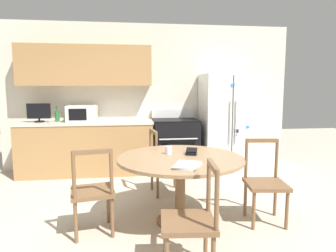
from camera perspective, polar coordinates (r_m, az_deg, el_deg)
ground_plane at (r=3.26m, az=0.10°, el=-19.59°), size 14.00×14.00×0.00m
back_wall at (r=5.47m, az=-6.72°, el=7.06°), size 5.20×0.44×2.60m
kitchen_counter at (r=5.31m, az=-15.09°, el=-3.99°), size 2.24×0.64×0.90m
refrigerator at (r=5.41m, az=10.86°, el=0.64°), size 0.84×0.76×1.70m
oven_range at (r=5.30m, az=1.38°, el=-3.57°), size 0.78×0.68×1.08m
microwave at (r=5.26m, az=-16.06°, el=2.29°), size 0.49×0.36×0.27m
countertop_tv at (r=5.41m, az=-23.38°, el=2.46°), size 0.37×0.16×0.31m
counter_bottle at (r=5.39m, az=-20.35°, el=1.83°), size 0.08×0.08×0.26m
dining_table at (r=3.27m, az=2.37°, el=-7.95°), size 1.36×1.36×0.73m
dining_chair_left at (r=3.16m, az=-14.17°, el=-12.12°), size 0.49×0.49×0.90m
dining_chair_near at (r=2.46m, az=4.51°, el=-17.70°), size 0.46×0.46×0.90m
dining_chair_far at (r=4.20m, az=-0.66°, el=-6.99°), size 0.48×0.48×0.90m
dining_chair_right at (r=3.50m, az=17.99°, el=-10.30°), size 0.47×0.47×0.90m
candle_glass at (r=3.37m, az=0.12°, el=-4.75°), size 0.08×0.08×0.09m
wallet at (r=3.37m, az=4.48°, el=-4.98°), size 0.16×0.16×0.07m
mail_stack at (r=2.87m, az=3.63°, el=-7.48°), size 0.35×0.37×0.02m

